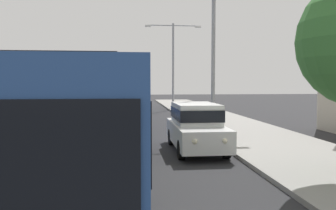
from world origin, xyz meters
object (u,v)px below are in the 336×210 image
(bus_second_in_line, at_px, (112,99))
(bus_middle, at_px, (118,93))
(bus_lead, at_px, (87,125))
(streetlamp_mid, at_px, (213,32))
(streetlamp_far, at_px, (173,57))
(white_suv, at_px, (196,125))
(box_truck_oncoming, at_px, (90,91))

(bus_second_in_line, relative_size, bus_middle, 1.11)
(bus_lead, bearing_deg, bus_middle, 90.00)
(streetlamp_mid, relative_size, streetlamp_far, 1.02)
(bus_lead, distance_m, bus_second_in_line, 13.16)
(white_suv, bearing_deg, box_truck_oncoming, 104.82)
(bus_lead, distance_m, streetlamp_far, 26.50)
(streetlamp_far, bearing_deg, bus_lead, -101.86)
(bus_second_in_line, relative_size, white_suv, 2.44)
(bus_second_in_line, bearing_deg, bus_lead, -90.00)
(bus_lead, xyz_separation_m, streetlamp_far, (5.40, 25.71, 3.51))
(white_suv, relative_size, streetlamp_far, 0.59)
(streetlamp_mid, bearing_deg, white_suv, -112.08)
(box_truck_oncoming, distance_m, streetlamp_far, 10.93)
(streetlamp_mid, bearing_deg, streetlamp_far, 90.00)
(bus_second_in_line, relative_size, box_truck_oncoming, 1.55)
(bus_second_in_line, distance_m, white_suv, 9.09)
(white_suv, height_order, streetlamp_mid, streetlamp_mid)
(bus_second_in_line, bearing_deg, white_suv, -65.93)
(bus_middle, distance_m, streetlamp_mid, 18.57)
(bus_middle, bearing_deg, box_truck_oncoming, 124.08)
(white_suv, distance_m, streetlamp_far, 21.31)
(bus_lead, distance_m, white_suv, 6.16)
(bus_lead, relative_size, box_truck_oncoming, 1.45)
(bus_middle, bearing_deg, streetlamp_mid, -72.75)
(bus_middle, bearing_deg, white_suv, -80.28)
(bus_middle, bearing_deg, bus_second_in_line, -90.00)
(bus_middle, distance_m, box_truck_oncoming, 5.89)
(white_suv, bearing_deg, streetlamp_far, 85.33)
(bus_second_in_line, xyz_separation_m, white_suv, (3.70, -8.28, -0.66))
(bus_lead, bearing_deg, streetlamp_mid, 59.24)
(streetlamp_mid, xyz_separation_m, streetlamp_far, (0.00, 16.64, -0.12))
(bus_middle, relative_size, streetlamp_mid, 1.27)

